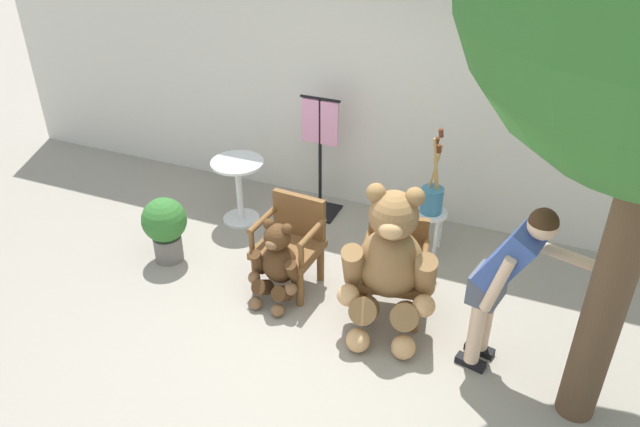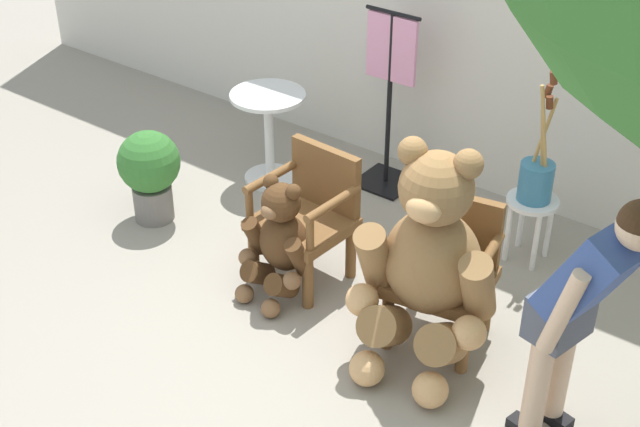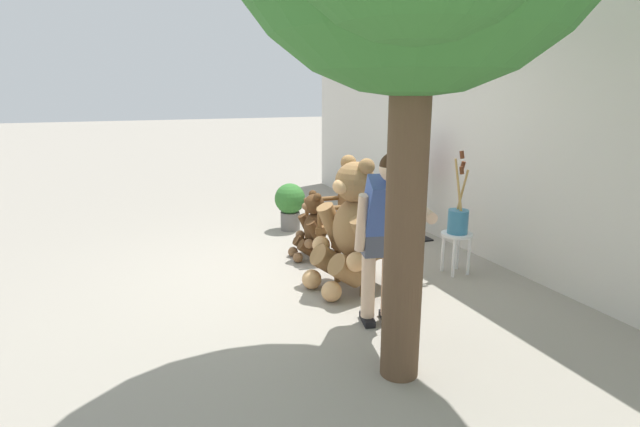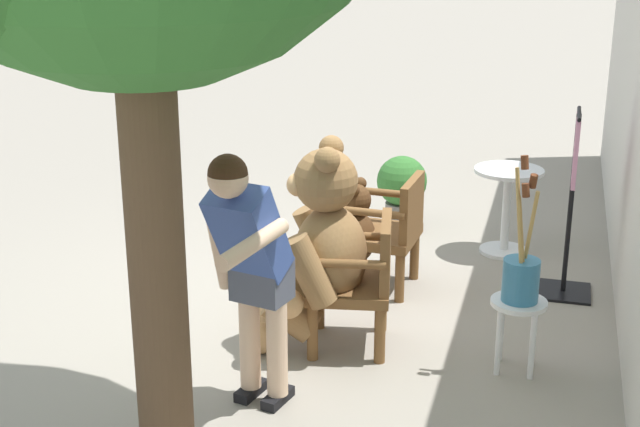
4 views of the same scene
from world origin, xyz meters
name	(u,v)px [view 3 (image 3 of 4)]	position (x,y,z in m)	size (l,w,h in m)	color
ground_plane	(295,276)	(0.00, 0.00, 0.00)	(60.00, 60.00, 0.00)	gray
back_wall	(483,139)	(0.00, 2.40, 1.40)	(10.00, 0.16, 2.80)	beige
wooden_chair_left	(334,219)	(-0.50, 0.68, 0.46)	(0.59, 0.55, 0.86)	brown
wooden_chair_right	(372,241)	(0.49, 0.68, 0.46)	(0.64, 0.61, 0.86)	brown
teddy_bear_large	(351,226)	(0.51, 0.43, 0.66)	(0.83, 0.83, 1.35)	olive
teddy_bear_small	(312,226)	(-0.50, 0.40, 0.40)	(0.49, 0.47, 0.82)	#4C3019
person_visitor	(384,225)	(1.42, 0.30, 0.91)	(0.84, 0.48, 1.53)	black
white_stool	(456,242)	(0.56, 1.69, 0.36)	(0.34, 0.34, 0.46)	white
brush_bucket	(458,218)	(0.56, 1.69, 0.63)	(0.22, 0.22, 0.91)	teal
round_side_table	(358,199)	(-1.48, 1.47, 0.45)	(0.56, 0.56, 0.72)	silver
potted_plant	(290,203)	(-1.79, 0.54, 0.40)	(0.44, 0.44, 0.68)	slate
clothing_display_stand	(415,187)	(-0.74, 1.96, 0.72)	(0.44, 0.40, 1.36)	black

